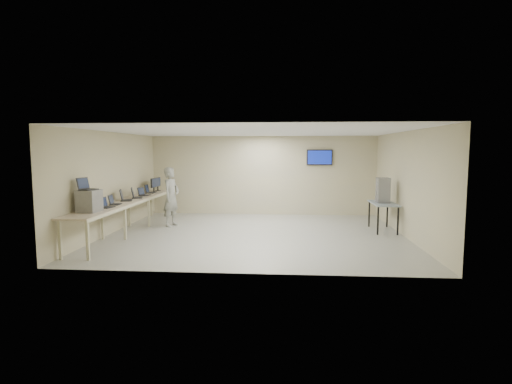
# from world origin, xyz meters

# --- Properties ---
(room) EXTENTS (8.01, 7.01, 2.81)m
(room) POSITION_xyz_m (0.03, 0.06, 1.41)
(room) COLOR beige
(room) RESTS_ON ground
(workbench) EXTENTS (0.76, 6.00, 0.90)m
(workbench) POSITION_xyz_m (-3.59, 0.00, 0.83)
(workbench) COLOR beige
(workbench) RESTS_ON ground
(equipment_box) EXTENTS (0.45, 0.50, 0.50)m
(equipment_box) POSITION_xyz_m (-3.65, -2.02, 1.15)
(equipment_box) COLOR gray
(equipment_box) RESTS_ON workbench
(laptop_on_box) EXTENTS (0.39, 0.42, 0.29)m
(laptop_on_box) POSITION_xyz_m (-3.71, -2.02, 1.47)
(laptop_on_box) COLOR black
(laptop_on_box) RESTS_ON equipment_box
(laptop_0) EXTENTS (0.33, 0.37, 0.26)m
(laptop_0) POSITION_xyz_m (-3.58, -1.36, 0.97)
(laptop_0) COLOR black
(laptop_0) RESTS_ON workbench
(laptop_1) EXTENTS (0.29, 0.35, 0.26)m
(laptop_1) POSITION_xyz_m (-3.62, -0.81, 0.97)
(laptop_1) COLOR black
(laptop_1) RESTS_ON workbench
(laptop_2) EXTENTS (0.44, 0.47, 0.31)m
(laptop_2) POSITION_xyz_m (-3.66, -0.01, 0.98)
(laptop_2) COLOR black
(laptop_2) RESTS_ON workbench
(laptop_3) EXTENTS (0.43, 0.46, 0.31)m
(laptop_3) POSITION_xyz_m (-3.60, 0.63, 0.98)
(laptop_3) COLOR black
(laptop_3) RESTS_ON workbench
(laptop_4) EXTENTS (0.35, 0.38, 0.26)m
(laptop_4) POSITION_xyz_m (-3.59, 1.25, 0.97)
(laptop_4) COLOR black
(laptop_4) RESTS_ON workbench
(laptop_5) EXTENTS (0.31, 0.37, 0.28)m
(laptop_5) POSITION_xyz_m (-3.66, 2.00, 0.97)
(laptop_5) COLOR black
(laptop_5) RESTS_ON workbench
(monitor_near) EXTENTS (0.21, 0.48, 0.47)m
(monitor_near) POSITION_xyz_m (-3.60, 2.30, 1.18)
(monitor_near) COLOR black
(monitor_near) RESTS_ON workbench
(monitor_far) EXTENTS (0.21, 0.47, 0.46)m
(monitor_far) POSITION_xyz_m (-3.60, 2.73, 1.18)
(monitor_far) COLOR black
(monitor_far) RESTS_ON workbench
(soldier) EXTENTS (0.59, 0.74, 1.79)m
(soldier) POSITION_xyz_m (-2.63, 1.02, 0.90)
(soldier) COLOR gray
(soldier) RESTS_ON ground
(side_table) EXTENTS (0.63, 1.35, 0.81)m
(side_table) POSITION_xyz_m (3.60, 0.78, 0.74)
(side_table) COLOR #88959D
(side_table) RESTS_ON ground
(storage_bins) EXTENTS (0.34, 0.37, 0.71)m
(storage_bins) POSITION_xyz_m (3.58, 0.78, 1.17)
(storage_bins) COLOR gray
(storage_bins) RESTS_ON side_table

